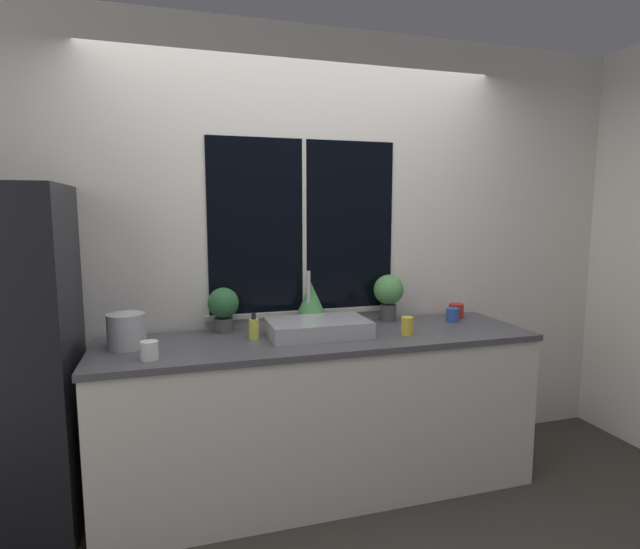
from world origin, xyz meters
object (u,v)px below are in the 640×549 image
Objects in this scene: potted_plant_left at (223,306)px; soap_bottle at (254,328)px; mug_yellow at (407,326)px; mug_white at (149,350)px; mug_blue at (452,315)px; sink at (318,327)px; kettle at (126,329)px; potted_plant_right at (389,293)px; mug_red at (456,311)px; potted_plant_center at (311,302)px.

potted_plant_left is 0.27m from soap_bottle.
mug_white is (-1.39, -0.08, -0.01)m from mug_yellow.
mug_white is 1.03× the size of mug_blue.
sink is 2.81× the size of kettle.
mug_blue is (0.38, -0.15, -0.14)m from potted_plant_right.
kettle is (-1.55, -0.20, -0.08)m from potted_plant_right.
mug_red reaches higher than mug_white.
potted_plant_left is 1.51m from mug_red.
potted_plant_right reaches higher than kettle.
potted_plant_left is 1.31× the size of kettle.
sink is at bearing -174.59° from mug_blue.
sink reaches higher than soap_bottle.
mug_white is 1.84m from mug_blue.
mug_blue is (0.92, 0.09, -0.00)m from sink.
kettle is (-1.04, -0.20, -0.05)m from potted_plant_center.
soap_bottle is at bearing -151.52° from potted_plant_center.
mug_yellow is at bearing -97.57° from potted_plant_right.
mug_red is at bearing 6.48° from soap_bottle.
potted_plant_center reaches higher than mug_red.
potted_plant_right is 3.35× the size of mug_white.
mug_red is 0.60m from mug_yellow.
soap_bottle is 1.37m from mug_red.
mug_blue is at bearing -9.33° from potted_plant_center.
mug_white is at bearing -166.76° from sink.
potted_plant_right is at bearing 17.19° from mug_white.
mug_yellow reaches higher than mug_red.
potted_plant_right is at bearing 173.31° from mug_red.
soap_bottle is 1.60× the size of mug_white.
mug_blue is (1.81, 0.30, -0.00)m from mug_white.
mug_white is at bearing -162.81° from potted_plant_right.
mug_yellow is at bearing -38.28° from potted_plant_center.
kettle is at bearing -175.87° from mug_red.
sink is 0.92m from mug_white.
kettle is at bearing 173.66° from mug_yellow.
mug_yellow is (-0.51, -0.31, 0.00)m from mug_red.
potted_plant_left is (-0.50, 0.23, 0.11)m from sink.
mug_yellow is (-0.05, -0.37, -0.13)m from potted_plant_right.
soap_bottle is at bearing 176.16° from sink.
sink is 1.02m from kettle.
sink is at bearing -3.84° from soap_bottle.
soap_bottle is 0.59m from mug_white.
potted_plant_right is 3.44× the size of mug_blue.
mug_yellow reaches higher than mug_blue.
mug_red is (1.50, -0.05, -0.11)m from potted_plant_left.
kettle is at bearing -178.41° from mug_blue.
potted_plant_center is (0.53, 0.00, -0.00)m from potted_plant_left.
mug_white is 0.28m from kettle.
mug_yellow is 1.19× the size of mug_blue.
soap_bottle is 1.50× the size of mug_red.
potted_plant_center is at bearing 10.88° from kettle.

